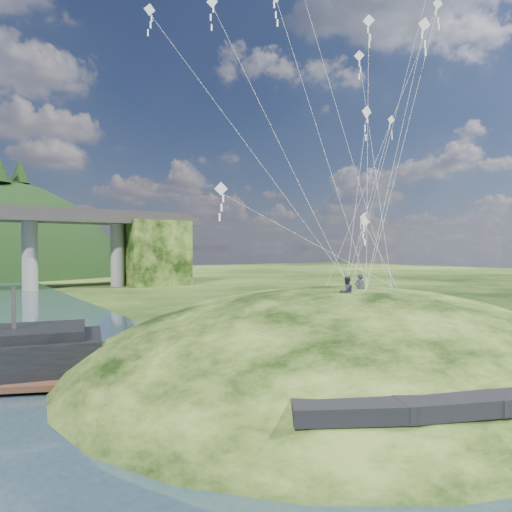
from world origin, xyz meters
TOP-DOWN VIEW (x-y plane):
  - ground at (0.00, 0.00)m, footprint 320.00×320.00m
  - grass_hill at (8.00, 2.00)m, footprint 36.00×32.00m
  - wooden_dock at (-5.87, 5.73)m, footprint 12.90×7.30m
  - kite_flyers at (7.09, 0.42)m, footprint 2.86×1.56m
  - kite_swarm at (9.25, 3.90)m, footprint 19.48×15.99m

SIDE VIEW (x-z plane):
  - grass_hill at x=8.00m, z-range -8.00..5.00m
  - ground at x=0.00m, z-range 0.00..0.00m
  - wooden_dock at x=-5.87m, z-range -0.06..0.89m
  - kite_flyers at x=7.09m, z-range 4.93..6.84m
  - kite_swarm at x=9.25m, z-range 11.49..30.13m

